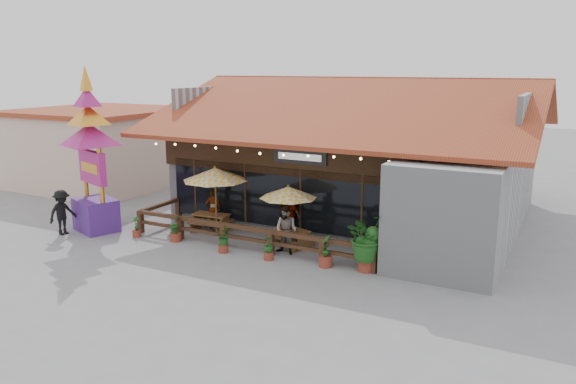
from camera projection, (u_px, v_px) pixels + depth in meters
The scene contains 19 objects.
ground at pixel (290, 253), 20.09m from camera, with size 100.00×100.00×0.00m, color gray.
restaurant_building at pixel (363, 165), 25.20m from camera, with size 15.50×14.73×6.09m.
patio_railing at pixel (233, 230), 20.74m from camera, with size 10.00×2.60×0.92m.
neighbor_building at pixel (103, 146), 31.60m from camera, with size 8.40×8.40×4.22m.
umbrella_left at pixel (215, 175), 21.89m from camera, with size 3.44×3.44×2.76m.
umbrella_right at pixel (288, 193), 20.58m from camera, with size 2.56×2.56×2.30m.
picnic_table_left at pixel (211, 219), 22.69m from camera, with size 1.58×1.39×0.71m.
picnic_table_right at pixel (292, 235), 20.74m from camera, with size 1.69×1.57×0.66m.
thai_sign_tower at pixel (90, 139), 22.05m from camera, with size 3.36×3.36×7.07m.
tropical_plant at pixel (367, 238), 18.07m from camera, with size 1.80×1.87×1.98m.
diner_a at pixel (213, 209), 22.96m from camera, with size 0.61×0.40×1.66m, color #352311.
diner_b at pixel (286, 230), 19.84m from camera, with size 0.85×0.66×1.75m, color #352311.
diner_c at pixel (290, 215), 21.73m from camera, with size 1.05×0.44×1.80m, color #352311.
pedestrian at pixel (62, 212), 22.12m from camera, with size 1.16×0.67×1.80m, color black.
planter_a at pixel (137, 228), 21.92m from camera, with size 0.34×0.34×0.83m.
planter_b at pixel (175, 230), 21.35m from camera, with size 0.42×0.42×1.02m.
planter_c at pixel (223, 239), 20.05m from camera, with size 0.71×0.71×0.89m.
planter_d at pixel (269, 248), 19.29m from camera, with size 0.45×0.45×0.85m.
planter_e at pixel (326, 253), 18.62m from camera, with size 0.45×0.47×1.10m.
Camera 1 is at (8.81, -16.98, 6.53)m, focal length 35.00 mm.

